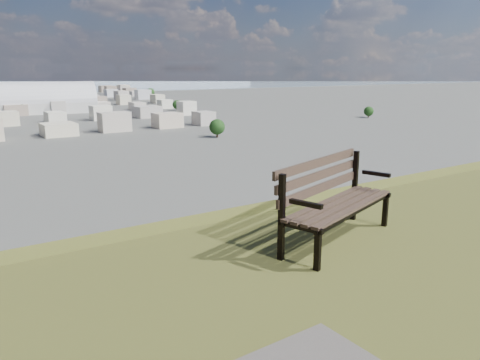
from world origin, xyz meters
TOP-DOWN VIEW (x-y plane):
  - park_bench at (-0.53, 2.79)m, footprint 1.80×1.06m
  - arena at (54.39, 308.95)m, footprint 61.58×31.60m

SIDE VIEW (x-z plane):
  - arena at x=54.39m, z-range -6.59..18.36m
  - park_bench at x=-0.53m, z-range 25.06..25.96m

